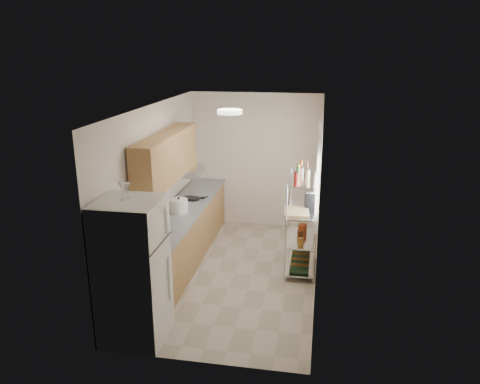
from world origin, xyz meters
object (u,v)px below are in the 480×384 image
object	(u,v)px
refrigerator	(133,272)
rice_cooker	(179,206)
frying_pan_large	(189,198)
cutting_board	(297,212)
espresso_machine	(310,199)

from	to	relation	value
refrigerator	rice_cooker	distance (m)	2.01
frying_pan_large	cutting_board	size ratio (longest dim) A/B	0.49
cutting_board	espresso_machine	size ratio (longest dim) A/B	1.66
espresso_machine	frying_pan_large	bearing A→B (deg)	164.90
refrigerator	rice_cooker	world-z (taller)	refrigerator
cutting_board	espresso_machine	world-z (taller)	espresso_machine
rice_cooker	cutting_board	distance (m)	1.84
rice_cooker	espresso_machine	distance (m)	2.06
refrigerator	rice_cooker	xyz separation A→B (m)	(-0.05, 2.01, 0.13)
refrigerator	cutting_board	bearing A→B (deg)	48.44
refrigerator	frying_pan_large	world-z (taller)	refrigerator
cutting_board	espresso_machine	distance (m)	0.35
refrigerator	frying_pan_large	xyz separation A→B (m)	(-0.08, 2.68, 0.04)
rice_cooker	frying_pan_large	bearing A→B (deg)	92.51
cutting_board	espresso_machine	xyz separation A→B (m)	(0.19, 0.26, 0.13)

